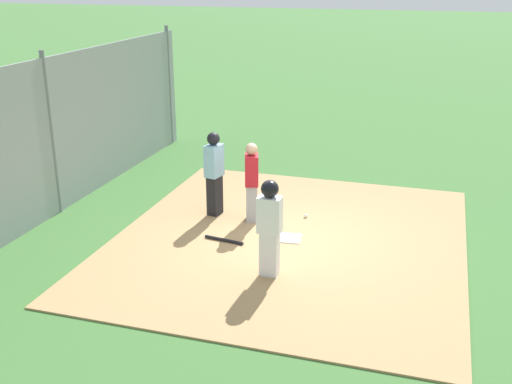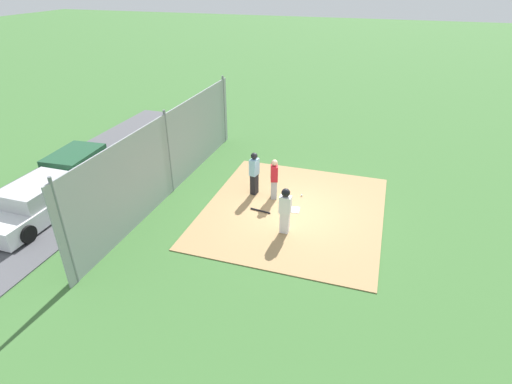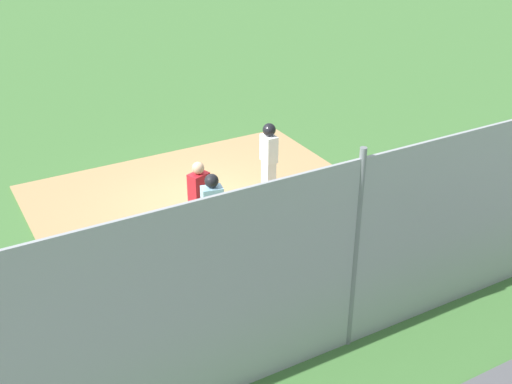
{
  "view_description": "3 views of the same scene",
  "coord_description": "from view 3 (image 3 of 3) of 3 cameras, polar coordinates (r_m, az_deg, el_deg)",
  "views": [
    {
      "loc": [
        10.33,
        2.49,
        4.83
      ],
      "look_at": [
        -0.21,
        -0.72,
        0.82
      ],
      "focal_mm": 43.21,
      "sensor_mm": 36.0,
      "label": 1
    },
    {
      "loc": [
        12.63,
        2.61,
        7.83
      ],
      "look_at": [
        0.45,
        -1.31,
        0.8
      ],
      "focal_mm": 28.45,
      "sensor_mm": 36.0,
      "label": 2
    },
    {
      "loc": [
        -5.13,
        -11.17,
        6.8
      ],
      "look_at": [
        0.43,
        -1.28,
        0.89
      ],
      "focal_mm": 45.21,
      "sensor_mm": 36.0,
      "label": 3
    }
  ],
  "objects": [
    {
      "name": "catcher",
      "position": [
        12.64,
        -5.03,
        -0.56
      ],
      "size": [
        0.44,
        0.36,
        1.62
      ],
      "rotation": [
        0.0,
        0.0,
        1.88
      ],
      "color": "#9E9EA3",
      "rests_on": "dirt_infield"
    },
    {
      "name": "baseball_bat",
      "position": [
        13.32,
        -0.12,
        -2.84
      ],
      "size": [
        0.17,
        0.79,
        0.06
      ],
      "primitive_type": "cylinder",
      "rotation": [
        0.0,
        1.57,
        4.57
      ],
      "color": "black",
      "rests_on": "dirt_infield"
    },
    {
      "name": "baseball",
      "position": [
        13.7,
        -8.43,
        -2.23
      ],
      "size": [
        0.07,
        0.07,
        0.07
      ],
      "primitive_type": "sphere",
      "color": "white",
      "rests_on": "dirt_infield"
    },
    {
      "name": "runner",
      "position": [
        14.25,
        1.15,
        3.42
      ],
      "size": [
        0.29,
        0.38,
        1.66
      ],
      "rotation": [
        0.0,
        0.0,
        3.13
      ],
      "color": "silver",
      "rests_on": "dirt_infield"
    },
    {
      "name": "ground_plane",
      "position": [
        14.04,
        -4.1,
        -1.49
      ],
      "size": [
        140.0,
        140.0,
        0.0
      ],
      "primitive_type": "plane",
      "color": "#3D6B33"
    },
    {
      "name": "home_plate",
      "position": [
        14.02,
        -4.1,
        -1.35
      ],
      "size": [
        0.49,
        0.49,
        0.02
      ],
      "primitive_type": "cube",
      "rotation": [
        0.0,
        0.0,
        0.11
      ],
      "color": "white",
      "rests_on": "dirt_infield"
    },
    {
      "name": "backstop_fence",
      "position": [
        9.56,
        8.71,
        -5.73
      ],
      "size": [
        12.0,
        0.1,
        3.35
      ],
      "color": "#93999E",
      "rests_on": "ground_plane"
    },
    {
      "name": "umpire",
      "position": [
        11.89,
        -3.85,
        -2.0
      ],
      "size": [
        0.43,
        0.33,
        1.74
      ],
      "rotation": [
        0.0,
        0.0,
        1.36
      ],
      "color": "black",
      "rests_on": "dirt_infield"
    },
    {
      "name": "dirt_infield",
      "position": [
        14.04,
        -4.1,
        -1.44
      ],
      "size": [
        7.2,
        6.4,
        0.03
      ],
      "primitive_type": "cube",
      "color": "#A88456",
      "rests_on": "ground_plane"
    }
  ]
}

